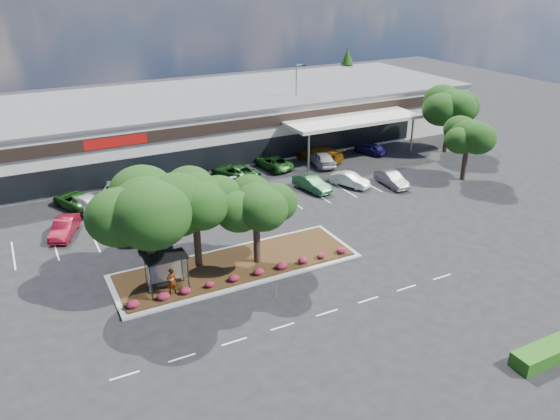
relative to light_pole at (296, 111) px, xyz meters
name	(u,v)px	position (x,y,z in m)	size (l,w,h in m)	color
ground	(287,286)	(-16.21, -28.03, -4.42)	(160.00, 160.00, 0.00)	black
retail_store	(152,126)	(-16.14, 5.88, -1.27)	(80.40, 25.20, 6.25)	beige
landscape_island	(237,265)	(-18.21, -24.03, -4.30)	(18.00, 6.00, 0.26)	#A1A19C
lane_markings	(227,228)	(-16.35, -17.60, -4.42)	(33.12, 20.06, 0.01)	silver
shrub_row	(249,274)	(-18.21, -26.13, -3.91)	(17.00, 0.80, 0.50)	maroon
bus_shelter	(165,263)	(-23.71, -25.08, -2.12)	(2.75, 1.55, 2.59)	black
island_tree_west	(149,229)	(-24.21, -23.53, -0.22)	(7.20, 7.20, 7.89)	black
island_tree_mid	(196,219)	(-20.71, -22.83, -0.50)	(6.60, 6.60, 7.32)	black
island_tree_east	(256,221)	(-16.71, -24.33, -0.91)	(5.80, 5.80, 6.50)	black
hedge_south_east	(556,349)	(-6.21, -41.53, -3.97)	(6.00, 1.30, 0.90)	#17450E
tree_east_near	(466,149)	(9.79, -18.03, -1.17)	(5.60, 5.60, 6.51)	black
tree_east_far	(448,121)	(14.79, -10.03, -0.61)	(6.40, 6.40, 7.62)	black
conifer_north_east	(346,77)	(17.79, 15.97, 0.08)	(3.96, 3.96, 9.00)	black
person_waiting	(172,281)	(-23.59, -25.78, -3.19)	(0.71, 0.46, 1.94)	#594C47
light_pole	(296,111)	(0.00, 0.00, 0.00)	(1.42, 0.70, 9.97)	#A1A19C
survey_stake	(277,289)	(-17.46, -29.03, -3.74)	(0.07, 0.14, 1.06)	#997B50
car_0	(64,227)	(-28.67, -12.75, -3.70)	(1.52, 4.37, 1.44)	maroon
car_1	(130,227)	(-23.91, -15.16, -3.69)	(1.73, 4.30, 1.46)	#982203
car_2	(152,229)	(-22.44, -16.60, -3.62)	(2.68, 5.81, 1.61)	slate
car_4	(240,194)	(-13.09, -12.76, -3.63)	(2.23, 5.48, 1.59)	silver
car_5	(250,205)	(-13.30, -15.61, -3.64)	(2.60, 5.63, 1.56)	black
car_6	(312,183)	(-5.65, -13.47, -3.70)	(1.54, 4.41, 1.45)	#1D4C2A
car_7	(350,180)	(-1.64, -14.20, -3.76)	(1.41, 4.04, 1.33)	white
car_8	(392,179)	(2.13, -16.03, -3.70)	(1.52, 4.37, 1.44)	#4D4F54
car_9	(76,200)	(-26.95, -7.21, -3.70)	(2.40, 5.21, 1.45)	#1F5517
car_10	(85,203)	(-26.31, -8.42, -3.65)	(2.16, 5.32, 1.54)	silver
car_11	(115,188)	(-23.07, -5.57, -3.74)	(2.28, 4.94, 1.37)	#A3A5AE
car_12	(179,190)	(-17.94, -9.47, -3.60)	(2.31, 5.68, 1.65)	navy
car_13	(235,172)	(-11.14, -7.00, -3.65)	(2.57, 5.57, 1.55)	#184518
car_14	(273,162)	(-6.15, -5.89, -3.71)	(2.36, 5.12, 1.42)	#1A4F16
car_15	(322,159)	(-0.92, -7.53, -3.61)	(1.92, 4.77, 1.63)	#B2B2B2
car_16	(319,154)	(-0.28, -5.95, -3.59)	(2.33, 5.73, 1.66)	brown
car_17	(370,149)	(6.32, -6.66, -3.75)	(1.58, 3.94, 1.34)	#1A1453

